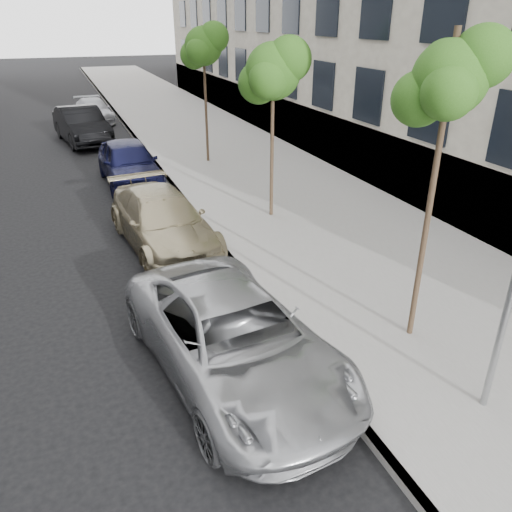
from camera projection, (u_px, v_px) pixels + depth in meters
ground at (283, 447)px, 6.85m from camera, size 160.00×160.00×0.00m
sidewalk at (180, 120)px, 28.39m from camera, size 6.40×72.00×0.14m
curb at (124, 124)px, 27.36m from camera, size 0.15×72.00×0.14m
tree_near at (451, 80)px, 7.22m from camera, size 1.51×1.31×5.14m
tree_mid at (274, 71)px, 12.87m from camera, size 1.78×1.58×4.82m
tree_far at (204, 46)px, 18.19m from camera, size 1.72×1.52×5.10m
minivan at (234, 338)px, 7.97m from camera, size 2.98×5.35×1.41m
suv at (163, 221)px, 12.61m from camera, size 2.41×4.92×1.38m
sedan_blue at (129, 163)px, 17.34m from camera, size 1.93×4.53×1.53m
sedan_black at (82, 125)px, 23.12m from camera, size 2.49×5.14×1.62m
sedan_rear at (94, 111)px, 27.94m from camera, size 2.07×4.37×1.23m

